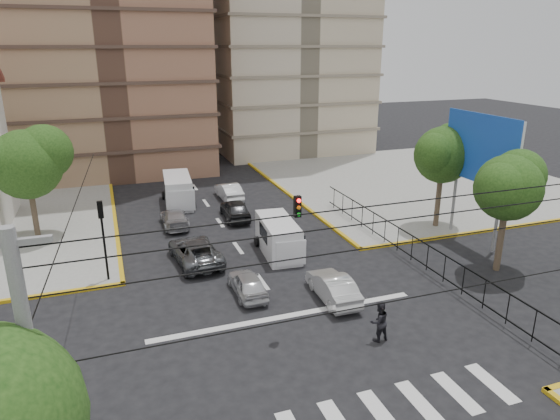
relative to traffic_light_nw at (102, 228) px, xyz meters
name	(u,v)px	position (x,y,z in m)	size (l,w,h in m)	color
ground	(296,329)	(7.80, -7.80, -3.11)	(160.00, 160.00, 0.00)	black
sidewalk_ne	(417,181)	(27.80, 12.20, -3.04)	(26.00, 26.00, 0.15)	gray
crosswalk_stripes	(360,418)	(7.80, -13.80, -3.11)	(12.00, 2.40, 0.01)	silver
stop_line	(287,316)	(7.80, -6.60, -3.11)	(13.00, 0.40, 0.01)	silver
park_fence	(411,262)	(16.80, -3.30, -3.11)	(0.10, 22.50, 1.66)	black
billboard	(481,151)	(22.25, -1.80, 2.89)	(0.36, 6.20, 8.10)	slate
tree_park_a	(510,185)	(20.88, -5.79, 1.90)	(4.41, 3.60, 6.83)	#473828
tree_park_c	(444,152)	(21.89, 1.21, 2.22)	(4.65, 3.80, 7.25)	#473828
tree_tudor	(28,161)	(-4.10, 8.21, 2.11)	(5.39, 4.40, 7.43)	#473828
traffic_light_nw	(102,228)	(0.00, 0.00, 0.00)	(0.28, 0.22, 4.40)	black
traffic_light_hanging	(317,220)	(7.80, -9.84, 2.79)	(18.00, 9.12, 0.92)	black
van_right_lane	(279,239)	(9.91, 0.37, -2.08)	(2.24, 4.85, 2.12)	silver
van_left_lane	(178,191)	(5.68, 12.41, -1.99)	(2.44, 5.28, 2.31)	silver
car_silver_front_left	(247,284)	(6.67, -3.89, -2.50)	(1.44, 3.58, 1.22)	silver
car_white_front_right	(333,287)	(10.55, -5.80, -2.43)	(1.44, 4.12, 1.36)	silver
car_grey_mid_left	(195,251)	(4.89, 0.96, -2.40)	(2.37, 5.13, 1.43)	#57595E
car_silver_rear_left	(174,218)	(4.64, 7.57, -2.50)	(1.72, 4.22, 1.23)	#AAAAAF
car_darkgrey_mid_right	(235,209)	(9.06, 7.68, -2.38)	(1.73, 4.31, 1.47)	#252527
car_white_rear_right	(229,191)	(9.82, 12.61, -2.42)	(1.47, 4.21, 1.39)	white
pedestrian_crosswalk	(379,321)	(10.82, -9.79, -2.20)	(0.89, 0.69, 1.82)	black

